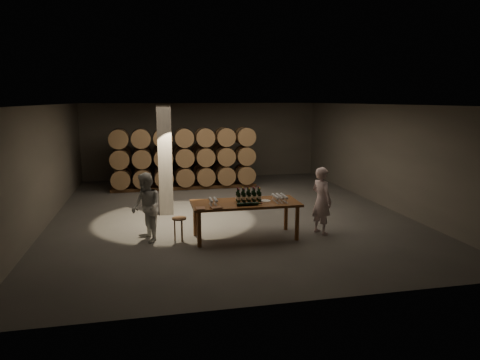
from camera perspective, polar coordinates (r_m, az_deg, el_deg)
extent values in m
plane|color=#565350|center=(12.96, -1.72, -4.28)|extent=(12.00, 12.00, 0.00)
plane|color=#605E59|center=(12.52, -1.81, 10.01)|extent=(12.00, 12.00, 0.00)
plane|color=#666158|center=(18.54, -5.07, 5.24)|extent=(10.00, 0.00, 10.00)
plane|color=#666158|center=(6.92, 7.10, -4.00)|extent=(10.00, 0.00, 10.00)
plane|color=#666158|center=(12.76, -24.46, 1.86)|extent=(0.00, 12.00, 12.00)
plane|color=#666158|center=(14.39, 18.27, 3.18)|extent=(0.00, 12.00, 12.00)
cube|color=slate|center=(12.65, -9.98, 2.59)|extent=(0.40, 0.40, 3.20)
cylinder|color=brown|center=(9.89, -5.46, -6.56)|extent=(0.10, 0.10, 0.84)
cylinder|color=brown|center=(10.41, 7.62, -5.74)|extent=(0.10, 0.10, 0.84)
cylinder|color=brown|center=(10.71, -5.99, -5.22)|extent=(0.10, 0.10, 0.84)
cylinder|color=brown|center=(11.19, 6.15, -4.53)|extent=(0.10, 0.10, 0.84)
cube|color=brown|center=(10.37, 0.72, -3.13)|extent=(2.60, 1.10, 0.06)
cube|color=#55321D|center=(17.56, -8.93, -0.23)|extent=(4.70, 0.10, 0.12)
cube|color=#55321D|center=(18.15, -9.03, 0.12)|extent=(4.70, 0.10, 0.12)
cylinder|color=#A77E4B|center=(17.79, -15.30, 1.00)|extent=(0.70, 0.95, 0.70)
cylinder|color=black|center=(17.54, -15.35, 0.86)|extent=(0.73, 0.04, 0.73)
cylinder|color=black|center=(18.05, -15.25, 1.14)|extent=(0.73, 0.04, 0.73)
cylinder|color=#A77E4B|center=(17.76, -12.79, 1.10)|extent=(0.70, 0.95, 0.70)
cylinder|color=black|center=(17.51, -12.80, 0.96)|extent=(0.73, 0.04, 0.73)
cylinder|color=black|center=(18.02, -12.78, 1.23)|extent=(0.73, 0.04, 0.73)
cylinder|color=#A77E4B|center=(17.77, -10.27, 1.20)|extent=(0.70, 0.95, 0.70)
cylinder|color=black|center=(17.51, -10.25, 1.06)|extent=(0.73, 0.04, 0.73)
cylinder|color=black|center=(18.02, -10.30, 1.33)|extent=(0.73, 0.04, 0.73)
cylinder|color=#A77E4B|center=(17.80, -7.77, 1.29)|extent=(0.70, 0.95, 0.70)
cylinder|color=black|center=(17.55, -7.70, 1.15)|extent=(0.73, 0.04, 0.73)
cylinder|color=black|center=(18.06, -7.83, 1.42)|extent=(0.73, 0.04, 0.73)
cylinder|color=#A77E4B|center=(17.88, -5.27, 1.38)|extent=(0.70, 0.95, 0.70)
cylinder|color=black|center=(17.62, -5.17, 1.25)|extent=(0.73, 0.04, 0.73)
cylinder|color=black|center=(18.13, -5.37, 1.51)|extent=(0.73, 0.04, 0.73)
cylinder|color=#A77E4B|center=(17.98, -2.80, 1.47)|extent=(0.70, 0.95, 0.70)
cylinder|color=black|center=(17.73, -2.67, 1.34)|extent=(0.73, 0.04, 0.73)
cylinder|color=black|center=(18.23, -2.93, 1.60)|extent=(0.73, 0.04, 0.73)
cylinder|color=#A77E4B|center=(17.69, -15.42, 3.36)|extent=(0.70, 0.95, 0.70)
cylinder|color=black|center=(17.43, -15.46, 3.26)|extent=(0.73, 0.04, 0.73)
cylinder|color=black|center=(17.95, -15.37, 3.47)|extent=(0.73, 0.04, 0.73)
cylinder|color=#A77E4B|center=(17.66, -12.89, 3.47)|extent=(0.70, 0.95, 0.70)
cylinder|color=black|center=(17.40, -12.90, 3.36)|extent=(0.73, 0.04, 0.73)
cylinder|color=black|center=(17.92, -12.88, 3.57)|extent=(0.73, 0.04, 0.73)
cylinder|color=#A77E4B|center=(17.66, -10.35, 3.56)|extent=(0.70, 0.95, 0.70)
cylinder|color=black|center=(17.40, -10.33, 3.46)|extent=(0.73, 0.04, 0.73)
cylinder|color=black|center=(17.92, -10.38, 3.66)|extent=(0.73, 0.04, 0.73)
cylinder|color=#A77E4B|center=(17.70, -7.83, 3.65)|extent=(0.70, 0.95, 0.70)
cylinder|color=black|center=(17.44, -7.76, 3.55)|extent=(0.73, 0.04, 0.73)
cylinder|color=black|center=(17.96, -7.89, 3.75)|extent=(0.73, 0.04, 0.73)
cylinder|color=#A77E4B|center=(17.77, -5.31, 3.74)|extent=(0.70, 0.95, 0.70)
cylinder|color=black|center=(17.52, -5.21, 3.64)|extent=(0.73, 0.04, 0.73)
cylinder|color=black|center=(18.03, -5.41, 3.83)|extent=(0.73, 0.04, 0.73)
cylinder|color=#A77E4B|center=(17.88, -2.82, 3.81)|extent=(0.70, 0.95, 0.70)
cylinder|color=black|center=(17.62, -2.69, 3.71)|extent=(0.73, 0.04, 0.73)
cylinder|color=black|center=(18.13, -2.95, 3.90)|extent=(0.73, 0.04, 0.73)
cube|color=#55321D|center=(16.21, -7.28, -1.10)|extent=(5.48, 0.10, 0.12)
cube|color=#55321D|center=(16.80, -7.45, -0.69)|extent=(5.48, 0.10, 0.12)
cylinder|color=#A77E4B|center=(16.42, -15.56, 0.20)|extent=(0.70, 0.95, 0.70)
cylinder|color=black|center=(16.16, -15.62, 0.03)|extent=(0.73, 0.04, 0.73)
cylinder|color=black|center=(16.67, -15.51, 0.36)|extent=(0.73, 0.04, 0.73)
cylinder|color=#A77E4B|center=(16.38, -12.84, 0.30)|extent=(0.70, 0.95, 0.70)
cylinder|color=black|center=(16.13, -12.85, 0.14)|extent=(0.73, 0.04, 0.73)
cylinder|color=black|center=(16.64, -12.83, 0.46)|extent=(0.73, 0.04, 0.73)
cylinder|color=#A77E4B|center=(16.39, -10.12, 0.41)|extent=(0.70, 0.95, 0.70)
cylinder|color=black|center=(16.13, -10.08, 0.25)|extent=(0.73, 0.04, 0.73)
cylinder|color=black|center=(16.64, -10.15, 0.56)|extent=(0.73, 0.04, 0.73)
cylinder|color=#A77E4B|center=(16.43, -7.40, 0.51)|extent=(0.70, 0.95, 0.70)
cylinder|color=black|center=(16.17, -7.32, 0.35)|extent=(0.73, 0.04, 0.73)
cylinder|color=black|center=(16.68, -7.47, 0.67)|extent=(0.73, 0.04, 0.73)
cylinder|color=#A77E4B|center=(16.51, -4.70, 0.61)|extent=(0.70, 0.95, 0.70)
cylinder|color=black|center=(16.25, -4.58, 0.46)|extent=(0.73, 0.04, 0.73)
cylinder|color=black|center=(16.76, -4.81, 0.77)|extent=(0.73, 0.04, 0.73)
cylinder|color=#A77E4B|center=(16.62, -2.03, 0.71)|extent=(0.70, 0.95, 0.70)
cylinder|color=black|center=(16.37, -1.87, 0.56)|extent=(0.73, 0.04, 0.73)
cylinder|color=black|center=(16.87, -2.18, 0.86)|extent=(0.73, 0.04, 0.73)
cylinder|color=#A77E4B|center=(16.77, 0.60, 0.81)|extent=(0.70, 0.95, 0.70)
cylinder|color=black|center=(16.52, 0.79, 0.66)|extent=(0.73, 0.04, 0.73)
cylinder|color=black|center=(17.02, 0.41, 0.96)|extent=(0.73, 0.04, 0.73)
cylinder|color=#A77E4B|center=(16.30, -15.69, 2.76)|extent=(0.70, 0.95, 0.70)
cylinder|color=black|center=(16.05, -15.75, 2.63)|extent=(0.73, 0.04, 0.73)
cylinder|color=black|center=(16.56, -15.64, 2.88)|extent=(0.73, 0.04, 0.73)
cylinder|color=#A77E4B|center=(16.27, -12.95, 2.87)|extent=(0.70, 0.95, 0.70)
cylinder|color=black|center=(16.01, -12.96, 2.75)|extent=(0.73, 0.04, 0.73)
cylinder|color=black|center=(16.53, -12.94, 2.99)|extent=(0.73, 0.04, 0.73)
cylinder|color=#A77E4B|center=(16.27, -10.20, 2.97)|extent=(0.70, 0.95, 0.70)
cylinder|color=black|center=(16.02, -10.17, 2.85)|extent=(0.73, 0.04, 0.73)
cylinder|color=black|center=(16.53, -10.23, 3.09)|extent=(0.73, 0.04, 0.73)
cylinder|color=#A77E4B|center=(16.31, -7.46, 3.07)|extent=(0.70, 0.95, 0.70)
cylinder|color=black|center=(16.06, -7.38, 2.95)|extent=(0.73, 0.04, 0.73)
cylinder|color=black|center=(16.57, -7.53, 3.19)|extent=(0.73, 0.04, 0.73)
cylinder|color=#A77E4B|center=(16.39, -4.74, 3.16)|extent=(0.70, 0.95, 0.70)
cylinder|color=black|center=(16.14, -4.62, 3.04)|extent=(0.73, 0.04, 0.73)
cylinder|color=black|center=(16.65, -4.85, 3.27)|extent=(0.73, 0.04, 0.73)
cylinder|color=#A77E4B|center=(16.51, -2.05, 3.24)|extent=(0.70, 0.95, 0.70)
cylinder|color=black|center=(16.25, -1.89, 3.13)|extent=(0.73, 0.04, 0.73)
cylinder|color=black|center=(16.76, -2.20, 3.36)|extent=(0.73, 0.04, 0.73)
cylinder|color=#A77E4B|center=(16.66, 0.60, 3.32)|extent=(0.70, 0.95, 0.70)
cylinder|color=black|center=(16.41, 0.80, 3.20)|extent=(0.73, 0.04, 0.73)
cylinder|color=black|center=(16.91, 0.41, 3.43)|extent=(0.73, 0.04, 0.73)
cylinder|color=#A77E4B|center=(16.22, -15.82, 5.35)|extent=(0.70, 0.95, 0.70)
cylinder|color=black|center=(15.96, -15.88, 5.26)|extent=(0.73, 0.04, 0.73)
cylinder|color=black|center=(16.48, -15.77, 5.43)|extent=(0.73, 0.04, 0.73)
cylinder|color=#A77E4B|center=(16.19, -13.06, 5.46)|extent=(0.70, 0.95, 0.70)
cylinder|color=black|center=(15.93, -13.07, 5.38)|extent=(0.73, 0.04, 0.73)
cylinder|color=black|center=(16.45, -13.04, 5.54)|extent=(0.73, 0.04, 0.73)
cylinder|color=#A77E4B|center=(16.19, -10.29, 5.57)|extent=(0.70, 0.95, 0.70)
cylinder|color=black|center=(15.93, -10.26, 5.49)|extent=(0.73, 0.04, 0.73)
cylinder|color=black|center=(16.45, -10.32, 5.65)|extent=(0.73, 0.04, 0.73)
cylinder|color=#A77E4B|center=(16.23, -7.52, 5.66)|extent=(0.70, 0.95, 0.70)
cylinder|color=black|center=(15.98, -7.45, 5.58)|extent=(0.73, 0.04, 0.73)
cylinder|color=black|center=(16.49, -7.59, 5.74)|extent=(0.73, 0.04, 0.73)
cylinder|color=#A77E4B|center=(16.31, -4.78, 5.74)|extent=(0.70, 0.95, 0.70)
cylinder|color=black|center=(16.06, -4.66, 5.66)|extent=(0.73, 0.04, 0.73)
cylinder|color=black|center=(16.57, -4.89, 5.81)|extent=(0.73, 0.04, 0.73)
cylinder|color=#A77E4B|center=(16.43, -2.06, 5.80)|extent=(0.70, 0.95, 0.70)
cylinder|color=black|center=(16.17, -1.90, 5.73)|extent=(0.73, 0.04, 0.73)
cylinder|color=black|center=(16.68, -2.22, 5.88)|extent=(0.73, 0.04, 0.73)
cylinder|color=#A77E4B|center=(16.58, 0.61, 5.85)|extent=(0.70, 0.95, 0.70)
cylinder|color=black|center=(16.33, 0.81, 5.78)|extent=(0.73, 0.04, 0.73)
cylinder|color=black|center=(16.83, 0.41, 5.93)|extent=(0.73, 0.04, 0.73)
cylinder|color=black|center=(10.29, -0.16, -2.40)|extent=(0.08, 0.08, 0.23)
cylinder|color=silver|center=(10.29, -0.16, -2.45)|extent=(0.09, 0.09, 0.07)
cylinder|color=black|center=(10.26, -0.16, -1.51)|extent=(0.03, 0.03, 0.09)
cylinder|color=yellow|center=(10.24, -0.16, -1.22)|extent=(0.04, 0.04, 0.03)
cylinder|color=black|center=(10.43, -0.33, -2.22)|extent=(0.08, 0.08, 0.23)
cylinder|color=silver|center=(10.44, -0.33, -2.27)|extent=(0.09, 0.09, 0.07)
cylinder|color=black|center=(10.40, -0.33, -1.34)|extent=(0.03, 0.03, 0.09)
cylinder|color=maroon|center=(10.39, -0.33, -1.05)|extent=(0.04, 0.04, 0.03)
cylinder|color=black|center=(10.32, 0.55, -2.36)|extent=(0.08, 0.08, 0.23)
cylinder|color=silver|center=(10.32, 0.55, -2.42)|extent=(0.09, 0.09, 0.07)
cylinder|color=black|center=(10.28, 0.55, -1.48)|extent=(0.03, 0.03, 0.09)
cylinder|color=maroon|center=(10.27, 0.55, -1.19)|extent=(0.04, 0.04, 0.03)
cylinder|color=black|center=(10.46, 0.37, -2.18)|extent=(0.08, 0.08, 0.23)
cylinder|color=silver|center=(10.46, 0.37, -2.24)|extent=(0.09, 0.09, 0.07)
cylinder|color=black|center=(10.43, 0.37, -1.31)|extent=(0.03, 0.03, 0.09)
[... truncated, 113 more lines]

